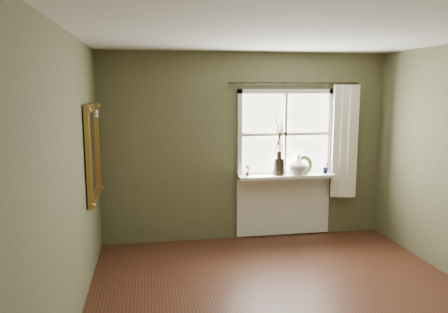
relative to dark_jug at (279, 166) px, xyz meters
name	(u,v)px	position (x,y,z in m)	size (l,w,h in m)	color
ceiling	(306,30)	(-0.44, -2.12, 1.56)	(4.50, 4.50, 0.00)	silver
wall_back	(245,147)	(-0.44, 0.18, 0.26)	(4.00, 0.10, 2.60)	brown
wall_left	(60,190)	(-2.49, -2.12, 0.26)	(0.10, 4.50, 2.60)	brown
window_frame	(285,134)	(0.11, 0.11, 0.44)	(1.36, 0.06, 1.24)	white
window_sill	(286,176)	(0.11, 0.00, -0.14)	(1.36, 0.26, 0.04)	white
window_apron	(283,204)	(0.11, 0.11, -0.58)	(1.36, 0.04, 0.88)	white
dark_jug	(279,166)	(0.00, 0.00, 0.00)	(0.16, 0.16, 0.24)	black
cream_vase	(298,164)	(0.28, 0.00, 0.02)	(0.26, 0.26, 0.28)	beige
wreath	(304,166)	(0.39, 0.04, -0.02)	(0.26, 0.26, 0.06)	#30461F
potted_plant_left	(247,170)	(-0.45, 0.00, -0.04)	(0.08, 0.06, 0.16)	#30461F
potted_plant_right	(326,167)	(0.69, 0.00, -0.03)	(0.10, 0.08, 0.18)	#30461F
curtain	(344,142)	(0.95, 0.01, 0.33)	(0.36, 0.12, 1.59)	white
curtain_rod	(294,83)	(0.21, 0.05, 1.14)	(0.03, 0.03, 1.84)	black
gilt_mirror	(93,152)	(-2.40, -0.62, 0.35)	(0.10, 0.93, 1.11)	white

